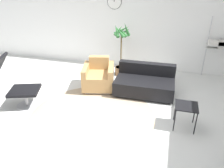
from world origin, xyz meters
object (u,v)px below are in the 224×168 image
at_px(side_table, 186,108).
at_px(lounge_chair, 2,77).
at_px(couch_low, 145,83).
at_px(armchair_red, 99,77).
at_px(potted_plant, 121,52).

bearing_deg(side_table, lounge_chair, -175.54).
height_order(lounge_chair, couch_low, lounge_chair).
distance_m(armchair_red, couch_low, 1.15).
relative_size(side_table, potted_plant, 0.30).
bearing_deg(lounge_chair, side_table, 74.43).
height_order(armchair_red, side_table, armchair_red).
xyz_separation_m(lounge_chair, armchair_red, (1.59, 1.39, -0.41)).
xyz_separation_m(couch_low, potted_plant, (-0.81, 0.91, 0.44)).
relative_size(armchair_red, potted_plant, 0.64).
relative_size(lounge_chair, side_table, 2.76).
height_order(lounge_chair, side_table, lounge_chair).
bearing_deg(side_table, couch_low, 127.60).
bearing_deg(couch_low, potted_plant, -49.09).
xyz_separation_m(lounge_chair, side_table, (3.64, 0.28, -0.29)).
bearing_deg(lounge_chair, couch_low, 97.95).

